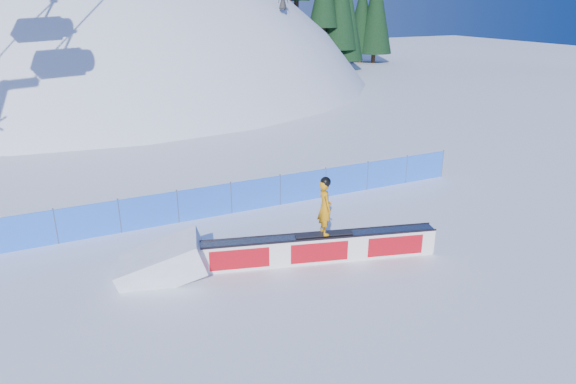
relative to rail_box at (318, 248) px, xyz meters
name	(u,v)px	position (x,y,z in m)	size (l,w,h in m)	color
ground	(250,273)	(-2.13, 0.18, -0.44)	(160.00, 160.00, 0.00)	white
snow_hill	(117,245)	(-2.13, 42.18, -18.44)	(64.00, 64.00, 64.00)	white
safety_fence	(205,203)	(-2.13, 4.68, 0.17)	(22.05, 0.05, 1.30)	#2B6BF7
rail_box	(318,248)	(0.00, 0.00, 0.00)	(7.27, 2.38, 0.89)	white
snow_ramp	(163,275)	(-4.46, 1.18, -0.44)	(2.41, 1.61, 0.90)	white
snowboarder	(325,207)	(0.18, -0.05, 1.35)	(1.77, 0.75, 1.83)	black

